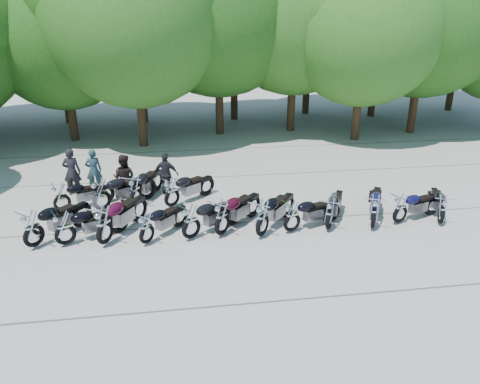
{
  "coord_description": "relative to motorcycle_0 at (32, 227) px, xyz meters",
  "views": [
    {
      "loc": [
        -2.0,
        -12.36,
        6.75
      ],
      "look_at": [
        0.0,
        1.5,
        1.1
      ],
      "focal_mm": 35.0,
      "sensor_mm": 36.0,
      "label": 1
    }
  ],
  "objects": [
    {
      "name": "motorcycle_11",
      "position": [
        12.73,
        -0.22,
        -0.11
      ],
      "size": [
        1.31,
        2.15,
        1.16
      ],
      "primitive_type": null,
      "rotation": [
        0.0,
        0.0,
        2.78
      ],
      "color": "black",
      "rests_on": "ground"
    },
    {
      "name": "motorcycle_0",
      "position": [
        0.0,
        0.0,
        0.0
      ],
      "size": [
        2.13,
        2.33,
        1.37
      ],
      "primitive_type": null,
      "rotation": [
        0.0,
        0.0,
        2.44
      ],
      "color": "black",
      "rests_on": "ground"
    },
    {
      "name": "motorcycle_13",
      "position": [
        1.64,
        2.45,
        -0.0
      ],
      "size": [
        2.45,
        1.88,
        1.36
      ],
      "primitive_type": null,
      "rotation": [
        0.0,
        0.0,
        2.12
      ],
      "color": "black",
      "rests_on": "ground"
    },
    {
      "name": "motorcycle_6",
      "position": [
        6.78,
        -0.26,
        0.01
      ],
      "size": [
        2.13,
        2.37,
        1.39
      ],
      "primitive_type": null,
      "rotation": [
        0.0,
        0.0,
        2.46
      ],
      "color": "black",
      "rests_on": "ground"
    },
    {
      "name": "tree_6",
      "position": [
        13.8,
        10.18,
        5.13
      ],
      "size": [
        8.0,
        8.0,
        9.82
      ],
      "color": "#3A2614",
      "rests_on": "ground"
    },
    {
      "name": "tree_10",
      "position": [
        -2.04,
        16.33,
        4.97
      ],
      "size": [
        7.78,
        7.78,
        9.55
      ],
      "color": "#3A2614",
      "rests_on": "ground"
    },
    {
      "name": "motorcycle_14",
      "position": [
        2.78,
        2.6,
        0.0
      ],
      "size": [
        1.67,
        2.54,
        1.38
      ],
      "primitive_type": null,
      "rotation": [
        0.0,
        0.0,
        2.73
      ],
      "color": "black",
      "rests_on": "ground"
    },
    {
      "name": "motorcycle_8",
      "position": [
        8.98,
        -0.11,
        -0.06
      ],
      "size": [
        1.67,
        2.25,
        1.25
      ],
      "primitive_type": null,
      "rotation": [
        0.0,
        0.0,
        2.63
      ],
      "color": "black",
      "rests_on": "ground"
    },
    {
      "name": "motorcycle_15",
      "position": [
        4.05,
        2.42,
        -0.05
      ],
      "size": [
        2.21,
        1.94,
        1.28
      ],
      "primitive_type": null,
      "rotation": [
        0.0,
        0.0,
        2.23
      ],
      "color": "black",
      "rests_on": "ground"
    },
    {
      "name": "rider_3",
      "position": [
        1.13,
        4.49,
        0.15
      ],
      "size": [
        0.66,
        0.48,
        1.68
      ],
      "primitive_type": "imported",
      "rotation": [
        0.0,
        0.0,
        3.28
      ],
      "color": "#1D353D",
      "rests_on": "ground"
    },
    {
      "name": "motorcycle_10",
      "position": [
        11.42,
        0.01,
        -0.09
      ],
      "size": [
        2.19,
        1.33,
        1.19
      ],
      "primitive_type": null,
      "rotation": [
        0.0,
        0.0,
        1.92
      ],
      "color": "#0C0B34",
      "rests_on": "ground"
    },
    {
      "name": "tree_4",
      "position": [
        6.79,
        12.45,
        5.95
      ],
      "size": [
        9.13,
        9.13,
        11.2
      ],
      "color": "#3A2614",
      "rests_on": "ground"
    },
    {
      "name": "tree_2",
      "position": [
        -1.0,
        12.2,
        4.62
      ],
      "size": [
        7.31,
        7.31,
        8.97
      ],
      "color": "#3A2614",
      "rests_on": "ground"
    },
    {
      "name": "motorcycle_4",
      "position": [
        4.61,
        -0.13,
        -0.03
      ],
      "size": [
        2.34,
        1.86,
        1.32
      ],
      "primitive_type": null,
      "rotation": [
        0.0,
        0.0,
        2.14
      ],
      "color": "black",
      "rests_on": "ground"
    },
    {
      "name": "tree_14",
      "position": [
        16.93,
        15.45,
        5.14
      ],
      "size": [
        8.02,
        8.02,
        9.84
      ],
      "color": "#3A2614",
      "rests_on": "ground"
    },
    {
      "name": "motorcycle_9",
      "position": [
        10.41,
        -0.21,
        -0.03
      ],
      "size": [
        1.67,
        2.4,
        1.31
      ],
      "primitive_type": null,
      "rotation": [
        0.0,
        0.0,
        2.68
      ],
      "color": "#0D0C38",
      "rests_on": "ground"
    },
    {
      "name": "tree_12",
      "position": [
        8.05,
        15.83,
        5.04
      ],
      "size": [
        7.88,
        7.88,
        9.67
      ],
      "color": "#3A2614",
      "rests_on": "ground"
    },
    {
      "name": "tree_13",
      "position": [
        12.94,
        16.83,
        5.35
      ],
      "size": [
        8.31,
        8.31,
        10.2
      ],
      "color": "#3A2614",
      "rests_on": "ground"
    },
    {
      "name": "tree_11",
      "position": [
        2.49,
        15.79,
        4.81
      ],
      "size": [
        7.56,
        7.56,
        9.28
      ],
      "color": "#3A2614",
      "rests_on": "ground"
    },
    {
      "name": "rider_0",
      "position": [
        0.37,
        4.24,
        0.22
      ],
      "size": [
        0.68,
        0.47,
        1.81
      ],
      "primitive_type": "imported",
      "rotation": [
        0.0,
        0.0,
        3.09
      ],
      "color": "black",
      "rests_on": "ground"
    },
    {
      "name": "motorcycle_5",
      "position": [
        5.56,
        -0.02,
        0.0
      ],
      "size": [
        2.19,
        2.31,
        1.38
      ],
      "primitive_type": null,
      "rotation": [
        0.0,
        0.0,
        2.41
      ],
      "color": "black",
      "rests_on": "ground"
    },
    {
      "name": "rider_2",
      "position": [
        3.87,
        3.74,
        0.13
      ],
      "size": [
        1.03,
        0.67,
        1.63
      ],
      "primitive_type": "imported",
      "rotation": [
        0.0,
        0.0,
        2.83
      ],
      "color": "black",
      "rests_on": "ground"
    },
    {
      "name": "motorcycle_3",
      "position": [
        3.28,
        -0.25,
        -0.09
      ],
      "size": [
        1.87,
        2.0,
        1.19
      ],
      "primitive_type": null,
      "rotation": [
        0.0,
        0.0,
        2.42
      ],
      "color": "black",
      "rests_on": "ground"
    },
    {
      "name": "motorcycle_12",
      "position": [
        0.28,
        2.59,
        -0.09
      ],
      "size": [
        2.17,
        1.43,
        1.18
      ],
      "primitive_type": null,
      "rotation": [
        0.0,
        0.0,
        1.98
      ],
      "color": "black",
      "rests_on": "ground"
    },
    {
      "name": "tree_7",
      "position": [
        17.45,
        11.14,
        5.7
      ],
      "size": [
        8.79,
        8.79,
        10.79
      ],
      "color": "#3A2614",
      "rests_on": "ground"
    },
    {
      "name": "rider_1",
      "position": [
        2.37,
        3.31,
        0.2
      ],
      "size": [
        1.04,
        0.93,
        1.78
      ],
      "primitive_type": "imported",
      "rotation": [
        0.0,
        0.0,
        2.8
      ],
      "color": "black",
      "rests_on": "ground"
    },
    {
      "name": "motorcycle_1",
      "position": [
        0.89,
        -0.0,
        -0.06
      ],
      "size": [
        2.3,
        1.59,
        1.26
      ],
      "primitive_type": null,
      "rotation": [
        0.0,
        0.0,
        2.03
      ],
      "color": "black",
      "rests_on": "ground"
    },
    {
      "name": "tree_5",
      "position": [
        10.86,
        12.56,
        5.89
      ],
      "size": [
        9.04,
        9.04,
        11.1
      ],
      "color": "#3A2614",
      "rests_on": "ground"
    },
    {
      "name": "tree_3",
      "position": [
        2.68,
        10.6,
        5.63
      ],
      "size": [
        8.7,
        8.7,
        10.67
      ],
      "color": "#3A2614",
      "rests_on": "ground"
    },
    {
      "name": "motorcycle_7",
      "position": [
        7.76,
        -0.11,
        -0.07
      ],
      "size": [
        2.26,
        1.4,
        1.23
      ],
      "primitive_type": null,
      "rotation": [
        0.0,
        0.0,
        1.94
      ],
      "color": "black",
      "rests_on": "ground"
    },
    {
      "name": "ground",
      "position": [
        6.25,
        -0.64,
        -0.69
      ],
      "size": [
        90.0,
        90.0,
        0.0
      ],
      "primitive_type": "plane",
      "color": "gray",
      "rests_on": "ground"
    },
    {
      "name": "motorcycle_2",
      "position": [
        2.05,
        -0.11,
        0.03
      ],
      "size": [
        1.93,
        2.61,
        1.44
      ],
      "primitive_type": null,
      "rotation": [
        0.0,
        0.0,
        2.63
      ],
      "color": "#37071C",
      "rests_on": "ground"
    }
  ]
}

